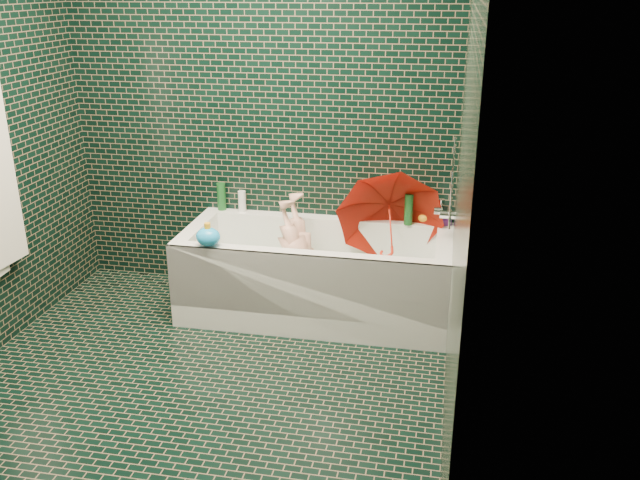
% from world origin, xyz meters
% --- Properties ---
extents(floor, '(2.80, 2.80, 0.00)m').
position_xyz_m(floor, '(0.00, 0.00, 0.00)').
color(floor, black).
rests_on(floor, ground).
extents(wall_back, '(2.80, 0.00, 2.80)m').
position_xyz_m(wall_back, '(0.00, 1.40, 1.25)').
color(wall_back, black).
rests_on(wall_back, floor).
extents(wall_right, '(0.00, 2.80, 2.80)m').
position_xyz_m(wall_right, '(1.30, 0.00, 1.25)').
color(wall_right, black).
rests_on(wall_right, floor).
extents(bathtub, '(1.70, 0.75, 0.55)m').
position_xyz_m(bathtub, '(0.45, 1.01, 0.21)').
color(bathtub, white).
rests_on(bathtub, floor).
extents(bath_mat, '(1.35, 0.47, 0.01)m').
position_xyz_m(bath_mat, '(0.45, 1.02, 0.16)').
color(bath_mat, green).
rests_on(bath_mat, bathtub).
extents(water, '(1.48, 0.53, 0.00)m').
position_xyz_m(water, '(0.45, 1.02, 0.30)').
color(water, silver).
rests_on(water, bathtub).
extents(faucet, '(0.18, 0.19, 0.55)m').
position_xyz_m(faucet, '(1.26, 1.02, 0.77)').
color(faucet, silver).
rests_on(faucet, wall_right).
extents(child, '(1.01, 0.52, 0.38)m').
position_xyz_m(child, '(0.36, 1.03, 0.31)').
color(child, '#DA9E88').
rests_on(child, bathtub).
extents(umbrella, '(0.85, 0.85, 0.87)m').
position_xyz_m(umbrella, '(0.91, 1.11, 0.59)').
color(umbrella, red).
rests_on(umbrella, bathtub).
extents(soap_bottle_a, '(0.10, 0.11, 0.23)m').
position_xyz_m(soap_bottle_a, '(1.14, 1.37, 0.55)').
color(soap_bottle_a, white).
rests_on(soap_bottle_a, bathtub).
extents(soap_bottle_b, '(0.10, 0.10, 0.17)m').
position_xyz_m(soap_bottle_b, '(1.25, 1.32, 0.55)').
color(soap_bottle_b, '#531D6D').
rests_on(soap_bottle_b, bathtub).
extents(soap_bottle_c, '(0.14, 0.14, 0.15)m').
position_xyz_m(soap_bottle_c, '(1.17, 1.33, 0.55)').
color(soap_bottle_c, '#154C1D').
rests_on(soap_bottle_c, bathtub).
extents(bottle_right_tall, '(0.07, 0.07, 0.21)m').
position_xyz_m(bottle_right_tall, '(1.01, 1.31, 0.65)').
color(bottle_right_tall, '#154C1D').
rests_on(bottle_right_tall, bathtub).
extents(bottle_right_pump, '(0.06, 0.06, 0.18)m').
position_xyz_m(bottle_right_pump, '(1.21, 1.34, 0.64)').
color(bottle_right_pump, silver).
rests_on(bottle_right_pump, bathtub).
extents(bottle_left_tall, '(0.06, 0.06, 0.19)m').
position_xyz_m(bottle_left_tall, '(-0.29, 1.37, 0.65)').
color(bottle_left_tall, '#154C1D').
rests_on(bottle_left_tall, bathtub).
extents(bottle_left_short, '(0.06, 0.06, 0.15)m').
position_xyz_m(bottle_left_short, '(-0.14, 1.35, 0.62)').
color(bottle_left_short, white).
rests_on(bottle_left_short, bathtub).
extents(rubber_duck, '(0.12, 0.10, 0.09)m').
position_xyz_m(rubber_duck, '(1.11, 1.36, 0.59)').
color(rubber_duck, '#FFAC1A').
rests_on(rubber_duck, bathtub).
extents(bath_toy, '(0.15, 0.13, 0.14)m').
position_xyz_m(bath_toy, '(-0.14, 0.68, 0.61)').
color(bath_toy, '#1A9AF0').
rests_on(bath_toy, bathtub).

